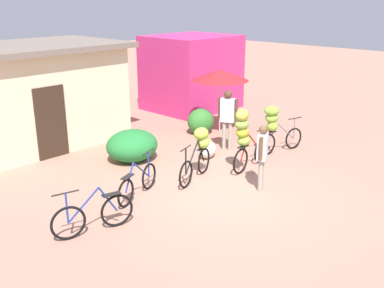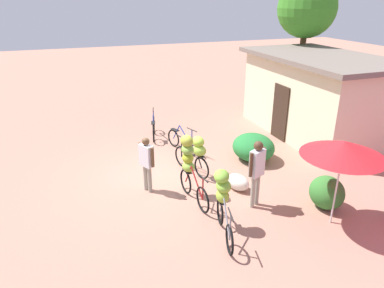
{
  "view_description": "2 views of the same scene",
  "coord_description": "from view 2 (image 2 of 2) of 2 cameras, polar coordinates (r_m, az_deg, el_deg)",
  "views": [
    {
      "loc": [
        -7.43,
        -6.02,
        4.3
      ],
      "look_at": [
        -0.04,
        0.9,
        0.92
      ],
      "focal_mm": 41.68,
      "sensor_mm": 36.0,
      "label": 1
    },
    {
      "loc": [
        9.05,
        -2.45,
        4.93
      ],
      "look_at": [
        -0.06,
        0.88,
        0.89
      ],
      "focal_mm": 33.36,
      "sensor_mm": 36.0,
      "label": 2
    }
  ],
  "objects": [
    {
      "name": "building_low",
      "position": [
        14.19,
        19.45,
        7.37
      ],
      "size": [
        6.07,
        3.61,
        2.97
      ],
      "color": "beige",
      "rests_on": "ground"
    },
    {
      "name": "bicycle_by_shop",
      "position": [
        9.15,
        -0.43,
        -3.03
      ],
      "size": [
        1.69,
        0.37,
        1.67
      ],
      "color": "black",
      "rests_on": "ground"
    },
    {
      "name": "bicycle_leftmost",
      "position": [
        13.41,
        -6.15,
        2.59
      ],
      "size": [
        1.59,
        0.47,
        0.95
      ],
      "color": "black",
      "rests_on": "ground"
    },
    {
      "name": "bicycle_near_pile",
      "position": [
        12.13,
        -1.53,
        0.4
      ],
      "size": [
        1.56,
        0.59,
        0.93
      ],
      "color": "black",
      "rests_on": "ground"
    },
    {
      "name": "produce_sack",
      "position": [
        9.87,
        7.33,
        -6.08
      ],
      "size": [
        0.82,
        0.69,
        0.44
      ],
      "primitive_type": "ellipsoid",
      "rotation": [
        0.0,
        0.0,
        0.42
      ],
      "color": "silver",
      "rests_on": "ground"
    },
    {
      "name": "person_bystander",
      "position": [
        8.81,
        10.33,
        -3.64
      ],
      "size": [
        0.35,
        0.54,
        1.76
      ],
      "color": "gray",
      "rests_on": "ground"
    },
    {
      "name": "bicycle_rightmost",
      "position": [
        7.92,
        5.0,
        -8.33
      ],
      "size": [
        1.65,
        0.55,
        1.42
      ],
      "color": "black",
      "rests_on": "ground"
    },
    {
      "name": "bicycle_center_loaded",
      "position": [
        10.32,
        0.64,
        -1.26
      ],
      "size": [
        1.6,
        0.62,
        1.25
      ],
      "color": "black",
      "rests_on": "ground"
    },
    {
      "name": "ground_plane",
      "position": [
        10.6,
        -4.39,
        -5.17
      ],
      "size": [
        60.0,
        60.0,
        0.0
      ],
      "primitive_type": "plane",
      "color": "#A47360"
    },
    {
      "name": "person_vendor",
      "position": [
        9.48,
        -7.27,
        -2.44
      ],
      "size": [
        0.53,
        0.36,
        1.55
      ],
      "color": "gray",
      "rests_on": "ground"
    },
    {
      "name": "hedge_bush_front_left",
      "position": [
        11.63,
        9.79,
        -0.5
      ],
      "size": [
        1.45,
        1.31,
        0.86
      ],
      "primitive_type": "ellipsoid",
      "color": "#247533",
      "rests_on": "ground"
    },
    {
      "name": "market_umbrella",
      "position": [
        8.33,
        23.06,
        -0.69
      ],
      "size": [
        1.82,
        1.82,
        2.07
      ],
      "color": "beige",
      "rests_on": "ground"
    },
    {
      "name": "hedge_bush_front_right",
      "position": [
        9.53,
        20.75,
        -7.26
      ],
      "size": [
        0.91,
        0.81,
        0.84
      ],
      "primitive_type": "ellipsoid",
      "color": "#32772E",
      "rests_on": "ground"
    },
    {
      "name": "tree_behind_building",
      "position": [
        16.82,
        17.9,
        19.84
      ],
      "size": [
        2.48,
        2.48,
        5.69
      ],
      "color": "brown",
      "rests_on": "ground"
    }
  ]
}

